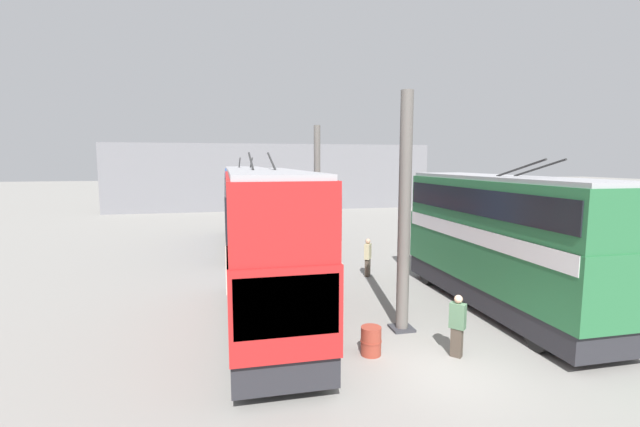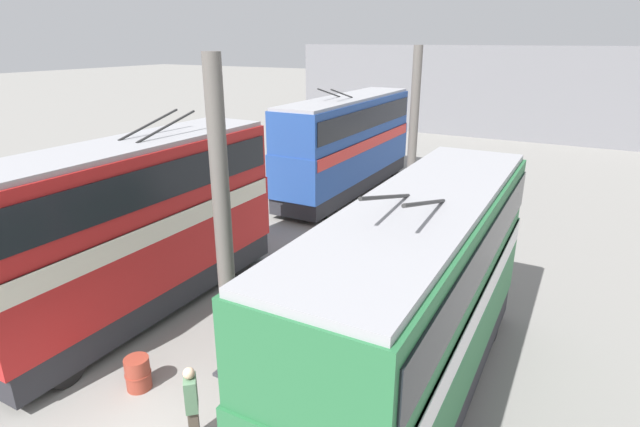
% 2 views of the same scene
% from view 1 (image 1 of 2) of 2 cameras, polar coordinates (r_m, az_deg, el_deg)
% --- Properties ---
extents(ground_plane, '(240.00, 240.00, 0.00)m').
position_cam_1_polar(ground_plane, '(12.33, 16.30, -19.42)').
color(ground_plane, gray).
extents(depot_back_wall, '(0.50, 36.00, 7.34)m').
position_cam_1_polar(depot_back_wall, '(47.68, -5.94, 4.83)').
color(depot_back_wall, slate).
rests_on(depot_back_wall, ground_plane).
extents(support_column_near, '(0.71, 0.71, 7.58)m').
position_cam_1_polar(support_column_near, '(13.70, 11.18, -0.54)').
color(support_column_near, '#605B56').
rests_on(support_column_near, ground_plane).
extents(support_column_far, '(0.71, 0.71, 7.58)m').
position_cam_1_polar(support_column_far, '(26.12, -0.39, 3.11)').
color(support_column_far, '#605B56').
rests_on(support_column_far, ground_plane).
extents(bus_left_near, '(9.96, 2.54, 5.52)m').
position_cam_1_polar(bus_left_near, '(16.84, 22.99, -2.58)').
color(bus_left_near, black).
rests_on(bus_left_near, ground_plane).
extents(bus_right_mid, '(9.73, 2.54, 5.76)m').
position_cam_1_polar(bus_right_mid, '(13.92, -7.26, -3.44)').
color(bus_right_mid, black).
rests_on(bus_right_mid, ground_plane).
extents(bus_right_far, '(11.43, 2.54, 5.66)m').
position_cam_1_polar(bus_right_far, '(27.89, -9.95, 1.58)').
color(bus_right_far, black).
rests_on(bus_right_far, ground_plane).
extents(person_aisle_foreground, '(0.47, 0.46, 1.77)m').
position_cam_1_polar(person_aisle_foreground, '(12.82, 17.85, -13.86)').
color(person_aisle_foreground, '#473D33').
rests_on(person_aisle_foreground, ground_plane).
extents(person_aisle_midway, '(0.48, 0.44, 1.82)m').
position_cam_1_polar(person_aisle_midway, '(20.39, 6.38, -5.69)').
color(person_aisle_midway, '#473D33').
rests_on(person_aisle_midway, ground_plane).
extents(oil_drum, '(0.60, 0.60, 0.81)m').
position_cam_1_polar(oil_drum, '(12.63, 6.81, -16.50)').
color(oil_drum, '#933828').
rests_on(oil_drum, ground_plane).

